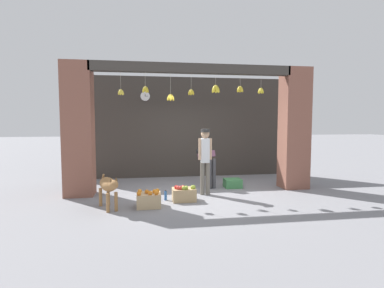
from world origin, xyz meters
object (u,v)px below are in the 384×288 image
worker_stooping (207,162)px  water_bottle (166,195)px  dog (108,186)px  shopkeeper (205,156)px  fruit_crate_oranges (149,199)px  fruit_crate_apples (184,194)px  wall_clock (145,96)px  produce_box_green (233,183)px

worker_stooping → water_bottle: 1.88m
dog → shopkeeper: size_ratio=0.60×
fruit_crate_oranges → water_bottle: bearing=51.9°
shopkeeper → fruit_crate_apples: size_ratio=3.09×
worker_stooping → fruit_crate_apples: (-0.84, -1.38, -0.55)m
fruit_crate_apples → water_bottle: size_ratio=2.27×
water_bottle → wall_clock: size_ratio=0.74×
fruit_crate_apples → water_bottle: 0.44m
dog → water_bottle: 1.40m
dog → water_bottle: dog is taller
worker_stooping → water_bottle: size_ratio=4.54×
fruit_crate_oranges → fruit_crate_apples: bearing=24.5°
dog → shopkeeper: 2.49m
worker_stooping → water_bottle: bearing=-156.6°
shopkeeper → worker_stooping: 0.93m
worker_stooping → produce_box_green: bearing=-37.2°
worker_stooping → dog: bearing=-165.8°
dog → wall_clock: bearing=143.7°
fruit_crate_apples → wall_clock: (-0.87, 3.03, 2.50)m
fruit_crate_apples → worker_stooping: bearing=58.7°
dog → worker_stooping: (2.50, 1.78, 0.22)m
dog → water_bottle: size_ratio=4.17×
produce_box_green → water_bottle: produce_box_green is taller
dog → worker_stooping: size_ratio=0.92×
worker_stooping → fruit_crate_oranges: 2.48m
worker_stooping → water_bottle: worker_stooping is taller
fruit_crate_oranges → water_bottle: fruit_crate_oranges is taller
worker_stooping → fruit_crate_oranges: worker_stooping is taller
worker_stooping → wall_clock: size_ratio=3.36×
worker_stooping → fruit_crate_apples: worker_stooping is taller
dog → shopkeeper: bearing=88.9°
fruit_crate_apples → wall_clock: wall_clock is taller
shopkeeper → wall_clock: wall_clock is taller
fruit_crate_oranges → produce_box_green: bearing=33.6°
shopkeeper → produce_box_green: 1.42m
fruit_crate_apples → water_bottle: bearing=162.3°
fruit_crate_apples → produce_box_green: fruit_crate_apples is taller
wall_clock → worker_stooping: bearing=-43.9°
shopkeeper → fruit_crate_apples: shopkeeper is taller
dog → fruit_crate_oranges: 0.91m
fruit_crate_oranges → wall_clock: (-0.05, 3.40, 2.50)m
produce_box_green → water_bottle: bearing=-151.7°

